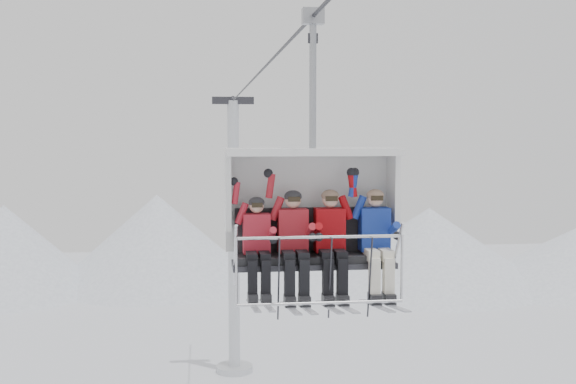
{
  "coord_description": "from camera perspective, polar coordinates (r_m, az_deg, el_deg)",
  "views": [
    {
      "loc": [
        -1.55,
        -12.85,
        11.67
      ],
      "look_at": [
        0.0,
        0.0,
        10.64
      ],
      "focal_mm": 45.0,
      "sensor_mm": 36.0,
      "label": 1
    }
  ],
  "objects": [
    {
      "name": "ridgeline",
      "position": [
        55.61,
        -6.86,
        -4.61
      ],
      "size": [
        72.0,
        21.0,
        7.0
      ],
      "color": "white",
      "rests_on": "ground"
    },
    {
      "name": "lift_tower_right",
      "position": [
        35.38,
        -4.3,
        -5.04
      ],
      "size": [
        2.0,
        1.8,
        13.48
      ],
      "color": "silver",
      "rests_on": "ground"
    },
    {
      "name": "haul_cable",
      "position": [
        13.05,
        0.0,
        11.73
      ],
      "size": [
        0.06,
        50.0,
        0.06
      ],
      "primitive_type": "cylinder",
      "rotation": [
        1.57,
        0.0,
        0.0
      ],
      "color": "#2C2C31",
      "rests_on": "lift_tower_left"
    },
    {
      "name": "chairlift_carrier",
      "position": [
        10.27,
        1.84,
        -0.96
      ],
      "size": [
        2.42,
        1.17,
        3.98
      ],
      "color": "black",
      "rests_on": "haul_cable"
    },
    {
      "name": "skier_far_left",
      "position": [
        9.93,
        -2.45,
        -4.12
      ],
      "size": [
        0.37,
        1.69,
        1.51
      ],
      "color": "red",
      "rests_on": "chairlift_carrier"
    },
    {
      "name": "skier_center_left",
      "position": [
        9.99,
        0.46,
        -3.83
      ],
      "size": [
        0.41,
        1.69,
        1.64
      ],
      "color": "#AE1D28",
      "rests_on": "chairlift_carrier"
    },
    {
      "name": "skier_center_right",
      "position": [
        10.07,
        3.41,
        -3.76
      ],
      "size": [
        0.42,
        1.69,
        1.65
      ],
      "color": "#A60A0F",
      "rests_on": "chairlift_carrier"
    },
    {
      "name": "skier_far_right",
      "position": [
        10.2,
        6.98,
        -3.68
      ],
      "size": [
        0.42,
        1.69,
        1.65
      ],
      "color": "#1A35A0",
      "rests_on": "chairlift_carrier"
    }
  ]
}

